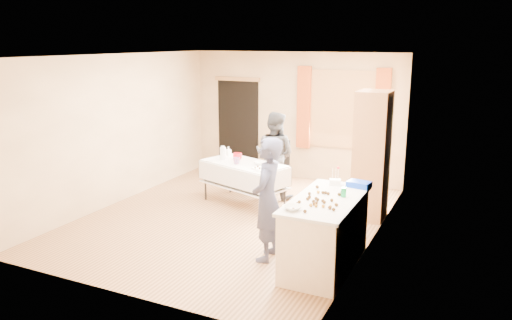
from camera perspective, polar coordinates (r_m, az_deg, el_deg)
The scene contains 29 objects.
floor at distance 8.20m, azimuth -2.65°, elevation -6.70°, with size 4.50×5.50×0.02m, color #9E7047.
ceiling at distance 7.69m, azimuth -2.86°, elevation 11.94°, with size 4.50×5.50×0.02m, color white.
wall_back at distance 10.32m, azimuth 4.47°, elevation 5.02°, with size 4.50×0.02×2.60m, color tan.
wall_front at distance 5.62m, azimuth -16.05°, elevation -2.73°, with size 4.50×0.02×2.60m, color tan.
wall_left at distance 9.11m, azimuth -15.44°, elevation 3.42°, with size 0.02×5.50×2.60m, color tan.
wall_right at distance 7.09m, azimuth 13.61°, elevation 0.74°, with size 0.02×5.50×2.60m, color tan.
window_frame at distance 9.95m, azimuth 9.82°, elevation 5.71°, with size 1.32×0.06×1.52m, color olive.
window_pane at distance 9.94m, azimuth 9.80°, elevation 5.69°, with size 1.20×0.02×1.40m, color white.
curtain_left at distance 10.14m, azimuth 5.48°, elevation 5.98°, with size 0.28×0.06×1.65m, color #9F4219.
curtain_right at distance 9.72m, azimuth 14.19°, elevation 5.31°, with size 0.28×0.06×1.65m, color #9F4219.
doorway at distance 10.87m, azimuth -2.05°, elevation 3.88°, with size 0.95×0.04×2.00m, color black.
door_lintel at distance 10.72m, azimuth -2.17°, elevation 9.24°, with size 1.05×0.06×0.08m, color olive.
cabinet at distance 8.13m, azimuth 13.08°, elevation 0.46°, with size 0.50×0.60×2.06m, color #915D33.
counter at distance 6.43m, azimuth 7.93°, elevation -8.23°, with size 0.77×1.63×0.91m.
party_table at distance 8.74m, azimuth -1.38°, elevation -2.25°, with size 1.68×1.21×0.75m.
chair at distance 9.65m, azimuth 2.61°, elevation -1.73°, with size 0.47×0.47×0.94m.
girl at distance 6.47m, azimuth 1.30°, elevation -4.54°, with size 0.46×0.64×1.63m, color #2C2D49.
woman at distance 9.07m, azimuth 2.11°, elevation 0.58°, with size 0.80×0.65×1.58m, color black.
soda_can at distance 6.34m, azimuth 9.99°, elevation -3.66°, with size 0.07×0.07×0.12m, color #107D39.
mixing_bowl at distance 5.81m, azimuth 4.20°, elevation -5.45°, with size 0.28×0.28×0.05m, color white.
foam_block at distance 6.85m, azimuth 9.02°, elevation -2.51°, with size 0.15×0.10×0.08m, color white.
blue_basket at distance 6.81m, azimuth 11.70°, elevation -2.73°, with size 0.30×0.20×0.08m, color #0B32C2.
pitcher at distance 8.88m, azimuth -3.79°, elevation 0.74°, with size 0.11×0.11×0.22m, color silver.
cup_red at distance 8.85m, azimuth -2.13°, elevation 0.40°, with size 0.19×0.19×0.13m, color red.
cup_rainbow at distance 8.56m, azimuth -2.24°, elevation -0.09°, with size 0.14×0.14×0.11m, color red.
small_bowl at distance 8.52m, azimuth 0.35°, elevation -0.34°, with size 0.22×0.22×0.06m, color white.
pastry_tray at distance 8.20m, azimuth 0.57°, elevation -1.03°, with size 0.28×0.20×0.02m, color white.
bottle at distance 9.19m, azimuth -3.15°, elevation 1.02°, with size 0.10×0.10×0.17m, color white.
cake_balls at distance 6.16m, azimuth 7.44°, elevation -4.48°, with size 0.51×1.09×0.04m.
Camera 1 is at (3.62, -6.79, 2.83)m, focal length 35.00 mm.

